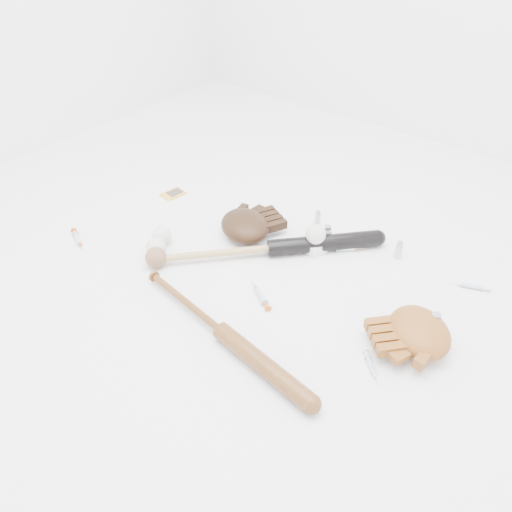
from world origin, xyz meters
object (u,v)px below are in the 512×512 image
Objects in this scene: glove_dark at (245,225)px; pedestal at (315,247)px; bat_dark at (271,248)px; bat_wood at (222,331)px.

pedestal is (0.28, 0.09, -0.03)m from glove_dark.
bat_dark is 0.17m from pedestal.
bat_wood is (0.14, -0.43, -0.00)m from bat_dark.
bat_dark is at bearing -133.20° from pedestal.
glove_dark reaches higher than bat_wood.
bat_wood reaches higher than pedestal.
bat_wood is 0.56m from glove_dark.
bat_dark is 0.16m from glove_dark.
glove_dark is 0.29m from pedestal.
glove_dark is at bearing -162.76° from pedestal.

